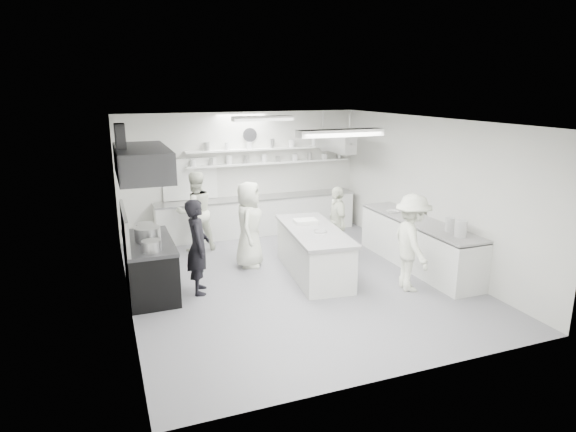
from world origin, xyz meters
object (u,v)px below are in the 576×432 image
object	(u,v)px
back_counter	(258,216)
right_counter	(418,244)
cook_back	(195,212)
cook_stove	(198,247)
stove	(150,268)
prep_island	(313,253)

from	to	relation	value
back_counter	right_counter	size ratio (longest dim) A/B	1.52
back_counter	cook_back	world-z (taller)	cook_back
back_counter	cook_stove	distance (m)	3.78
cook_stove	cook_back	bearing A→B (deg)	-0.82
back_counter	cook_stove	bearing A→B (deg)	-123.79
back_counter	stove	bearing A→B (deg)	-136.01
stove	back_counter	bearing A→B (deg)	43.99
stove	prep_island	distance (m)	3.08
cook_stove	prep_island	bearing A→B (deg)	-79.17
prep_island	stove	bearing A→B (deg)	-178.12
prep_island	cook_back	bearing A→B (deg)	135.69
stove	cook_back	size ratio (longest dim) A/B	1.00
stove	cook_stove	bearing A→B (deg)	-21.73
cook_back	back_counter	bearing A→B (deg)	-164.98
prep_island	cook_stove	xyz separation A→B (m)	(-2.26, -0.08, 0.42)
right_counter	prep_island	distance (m)	2.20
stove	cook_back	world-z (taller)	cook_back
stove	cook_stove	xyz separation A→B (m)	(0.81, -0.32, 0.40)
prep_island	cook_back	size ratio (longest dim) A/B	1.32
cook_back	prep_island	bearing A→B (deg)	119.94
back_counter	cook_stove	world-z (taller)	cook_stove
prep_island	cook_back	distance (m)	2.98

